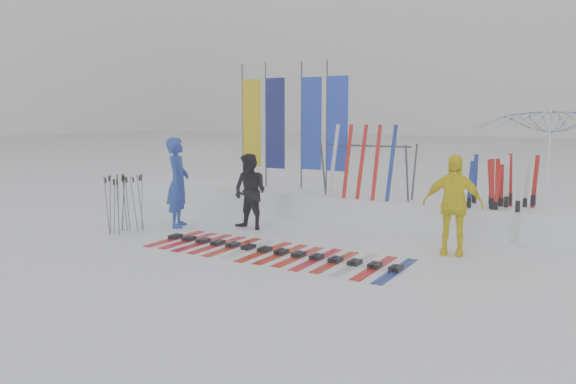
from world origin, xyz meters
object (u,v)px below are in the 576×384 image
Objects in this scene: tent_canopy at (547,169)px; person_yellow at (453,205)px; ski_row at (273,251)px; person_black at (250,192)px; person_blue at (178,182)px; ski_rack at (368,163)px.

person_yellow is at bearing -112.77° from tent_canopy.
person_yellow is 0.37× the size of ski_row.
person_yellow is (4.33, 0.01, 0.07)m from person_black.
person_black is at bearing -98.72° from person_blue.
ski_rack is (0.37, 3.44, 1.35)m from ski_row.
tent_canopy reaches higher than person_yellow.
person_blue is 0.66× the size of tent_canopy.
person_yellow is at bearing -113.50° from person_blue.
person_blue reaches higher than person_yellow.
ski_row is at bearing -131.73° from tent_canopy.
person_blue is at bearing 162.12° from ski_row.
person_blue is 0.41× the size of ski_row.
tent_canopy is at bearing 48.27° from ski_row.
ski_rack reaches higher than ski_row.
ski_rack is at bearing -164.54° from tent_canopy.
tent_canopy is at bearing 15.46° from ski_rack.
person_blue is 0.97× the size of ski_rack.
ski_row is 2.35× the size of ski_rack.
person_black is 0.55× the size of tent_canopy.
ski_rack is at bearing -84.12° from person_blue.
person_black is 6.25m from tent_canopy.
tent_canopy is (5.53, 2.86, 0.53)m from person_black.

